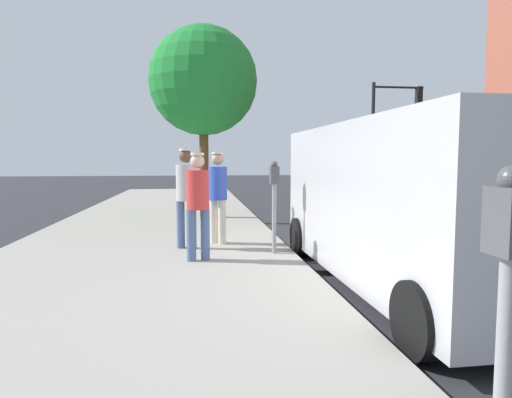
{
  "coord_description": "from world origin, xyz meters",
  "views": [
    {
      "loc": [
        2.62,
        8.05,
        1.69
      ],
      "look_at": [
        1.65,
        0.79,
        1.05
      ],
      "focal_mm": 31.8,
      "sensor_mm": 36.0,
      "label": 1
    }
  ],
  "objects_px": {
    "pedestrian_in_gray": "(186,191)",
    "street_tree": "(203,81)",
    "parked_van": "(409,201)",
    "pedestrian_in_blue": "(218,191)",
    "traffic_light_corner": "(390,120)",
    "parking_meter_far": "(508,284)",
    "pedestrian_in_red": "(198,199)",
    "parking_meter_near": "(274,191)"
  },
  "relations": [
    {
      "from": "pedestrian_in_gray",
      "to": "street_tree",
      "type": "xyz_separation_m",
      "value": [
        -0.39,
        -4.26,
        2.58
      ]
    },
    {
      "from": "parked_van",
      "to": "street_tree",
      "type": "distance_m",
      "value": 7.49
    },
    {
      "from": "pedestrian_in_blue",
      "to": "street_tree",
      "type": "xyz_separation_m",
      "value": [
        0.17,
        -3.87,
        2.61
      ]
    },
    {
      "from": "traffic_light_corner",
      "to": "street_tree",
      "type": "relative_size",
      "value": 1.04
    },
    {
      "from": "parking_meter_far",
      "to": "pedestrian_in_gray",
      "type": "distance_m",
      "value": 6.36
    },
    {
      "from": "parking_meter_far",
      "to": "pedestrian_in_red",
      "type": "bearing_deg",
      "value": -76.65
    },
    {
      "from": "parking_meter_far",
      "to": "pedestrian_in_blue",
      "type": "distance_m",
      "value": 6.65
    },
    {
      "from": "pedestrian_in_red",
      "to": "parked_van",
      "type": "xyz_separation_m",
      "value": [
        -2.74,
        1.32,
        0.07
      ]
    },
    {
      "from": "parking_meter_near",
      "to": "pedestrian_in_gray",
      "type": "bearing_deg",
      "value": -23.13
    },
    {
      "from": "pedestrian_in_gray",
      "to": "traffic_light_corner",
      "type": "xyz_separation_m",
      "value": [
        -9.13,
        -12.3,
        2.37
      ]
    },
    {
      "from": "pedestrian_in_blue",
      "to": "traffic_light_corner",
      "type": "relative_size",
      "value": 0.32
    },
    {
      "from": "parked_van",
      "to": "traffic_light_corner",
      "type": "bearing_deg",
      "value": -113.0
    },
    {
      "from": "pedestrian_in_red",
      "to": "parking_meter_far",
      "type": "bearing_deg",
      "value": 103.35
    },
    {
      "from": "traffic_light_corner",
      "to": "pedestrian_in_gray",
      "type": "bearing_deg",
      "value": 53.42
    },
    {
      "from": "parked_van",
      "to": "traffic_light_corner",
      "type": "distance_m",
      "value": 16.03
    },
    {
      "from": "pedestrian_in_gray",
      "to": "parked_van",
      "type": "distance_m",
      "value": 3.73
    },
    {
      "from": "parking_meter_near",
      "to": "parking_meter_far",
      "type": "height_order",
      "value": "same"
    },
    {
      "from": "traffic_light_corner",
      "to": "parking_meter_far",
      "type": "bearing_deg",
      "value": 67.41
    },
    {
      "from": "pedestrian_in_gray",
      "to": "pedestrian_in_blue",
      "type": "relative_size",
      "value": 1.03
    },
    {
      "from": "pedestrian_in_blue",
      "to": "traffic_light_corner",
      "type": "distance_m",
      "value": 14.87
    },
    {
      "from": "parked_van",
      "to": "traffic_light_corner",
      "type": "relative_size",
      "value": 1.01
    },
    {
      "from": "parking_meter_near",
      "to": "parked_van",
      "type": "distance_m",
      "value": 2.25
    },
    {
      "from": "parking_meter_near",
      "to": "pedestrian_in_red",
      "type": "distance_m",
      "value": 1.3
    },
    {
      "from": "parking_meter_near",
      "to": "traffic_light_corner",
      "type": "relative_size",
      "value": 0.29
    },
    {
      "from": "pedestrian_in_blue",
      "to": "parked_van",
      "type": "bearing_deg",
      "value": 131.4
    },
    {
      "from": "parked_van",
      "to": "street_tree",
      "type": "relative_size",
      "value": 1.04
    },
    {
      "from": "parking_meter_near",
      "to": "street_tree",
      "type": "bearing_deg",
      "value": -77.96
    },
    {
      "from": "parking_meter_far",
      "to": "traffic_light_corner",
      "type": "relative_size",
      "value": 0.29
    },
    {
      "from": "parking_meter_near",
      "to": "pedestrian_in_gray",
      "type": "height_order",
      "value": "pedestrian_in_gray"
    },
    {
      "from": "pedestrian_in_gray",
      "to": "pedestrian_in_red",
      "type": "xyz_separation_m",
      "value": [
        -0.2,
        0.98,
        -0.06
      ]
    },
    {
      "from": "parked_van",
      "to": "street_tree",
      "type": "height_order",
      "value": "street_tree"
    },
    {
      "from": "pedestrian_in_gray",
      "to": "traffic_light_corner",
      "type": "relative_size",
      "value": 0.33
    },
    {
      "from": "pedestrian_in_red",
      "to": "street_tree",
      "type": "relative_size",
      "value": 0.33
    },
    {
      "from": "parking_meter_far",
      "to": "parked_van",
      "type": "bearing_deg",
      "value": -111.03
    },
    {
      "from": "pedestrian_in_red",
      "to": "street_tree",
      "type": "distance_m",
      "value": 5.87
    },
    {
      "from": "parking_meter_near",
      "to": "traffic_light_corner",
      "type": "bearing_deg",
      "value": -120.79
    },
    {
      "from": "pedestrian_in_red",
      "to": "traffic_light_corner",
      "type": "xyz_separation_m",
      "value": [
        -8.93,
        -13.28,
        2.43
      ]
    },
    {
      "from": "parking_meter_near",
      "to": "parking_meter_far",
      "type": "bearing_deg",
      "value": 90.0
    },
    {
      "from": "parking_meter_far",
      "to": "street_tree",
      "type": "height_order",
      "value": "street_tree"
    },
    {
      "from": "pedestrian_in_blue",
      "to": "pedestrian_in_red",
      "type": "relative_size",
      "value": 1.02
    },
    {
      "from": "pedestrian_in_gray",
      "to": "traffic_light_corner",
      "type": "distance_m",
      "value": 15.5
    },
    {
      "from": "parking_meter_near",
      "to": "pedestrian_in_gray",
      "type": "distance_m",
      "value": 1.56
    }
  ]
}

